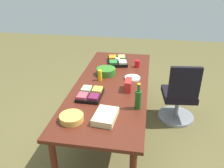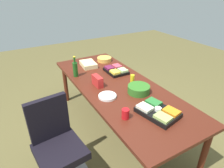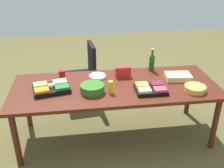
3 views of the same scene
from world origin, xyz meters
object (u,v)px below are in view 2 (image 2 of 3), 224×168
object	(u,v)px
office_chair	(59,152)
red_solo_cup	(125,114)
mustard_bottle	(132,80)
paper_plate_stack	(107,96)
sheet_cake	(88,64)
veggie_tray	(158,112)
fruit_platter	(116,70)
chip_bowl	(104,59)
chip_bag_red	(97,81)
salad_bowl	(139,89)
conference_table	(118,90)
wine_bottle	(75,69)

from	to	relation	value
office_chair	red_solo_cup	xyz separation A→B (m)	(-0.27, -0.67, 0.43)
mustard_bottle	paper_plate_stack	xyz separation A→B (m)	(-0.11, 0.45, -0.06)
sheet_cake	veggie_tray	xyz separation A→B (m)	(-1.59, -0.10, 0.00)
fruit_platter	veggie_tray	size ratio (longest dim) A/B	0.77
sheet_cake	chip_bowl	world-z (taller)	sheet_cake
chip_bag_red	chip_bowl	world-z (taller)	chip_bag_red
salad_bowl	paper_plate_stack	bearing A→B (deg)	76.46
conference_table	veggie_tray	bearing A→B (deg)	-177.74
salad_bowl	red_solo_cup	distance (m)	0.56
salad_bowl	red_solo_cup	size ratio (longest dim) A/B	2.55
conference_table	sheet_cake	size ratio (longest dim) A/B	7.88
paper_plate_stack	chip_bowl	size ratio (longest dim) A/B	0.88
salad_bowl	fruit_platter	distance (m)	0.69
mustard_bottle	paper_plate_stack	bearing A→B (deg)	104.42
veggie_tray	chip_bowl	distance (m)	1.69
fruit_platter	paper_plate_stack	size ratio (longest dim) A/B	1.65
wine_bottle	salad_bowl	bearing A→B (deg)	-148.52
mustard_bottle	chip_bowl	bearing A→B (deg)	-5.29
red_solo_cup	chip_bag_red	bearing A→B (deg)	-4.69
office_chair	chip_bowl	size ratio (longest dim) A/B	3.91
office_chair	veggie_tray	distance (m)	1.16
mustard_bottle	wine_bottle	xyz separation A→B (m)	(0.64, 0.57, 0.05)
veggie_tray	chip_bowl	xyz separation A→B (m)	(1.67, -0.24, -0.00)
fruit_platter	conference_table	bearing A→B (deg)	152.60
chip_bag_red	chip_bowl	xyz separation A→B (m)	(0.77, -0.51, -0.04)
office_chair	chip_bag_red	distance (m)	1.01
paper_plate_stack	red_solo_cup	distance (m)	0.46
chip_bag_red	sheet_cake	bearing A→B (deg)	-13.61
chip_bag_red	fruit_platter	bearing A→B (deg)	-60.21
fruit_platter	chip_bowl	world-z (taller)	fruit_platter
mustard_bottle	wine_bottle	bearing A→B (deg)	41.56
salad_bowl	red_solo_cup	bearing A→B (deg)	129.43
salad_bowl	chip_bowl	bearing A→B (deg)	-6.59
salad_bowl	sheet_cake	xyz separation A→B (m)	(1.12, 0.20, -0.01)
office_chair	chip_bag_red	bearing A→B (deg)	-54.79
veggie_tray	paper_plate_stack	distance (m)	0.65
paper_plate_stack	office_chair	bearing A→B (deg)	104.91
sheet_cake	paper_plate_stack	distance (m)	1.04
mustard_bottle	chip_bowl	world-z (taller)	mustard_bottle
mustard_bottle	chip_bowl	distance (m)	0.99
mustard_bottle	veggie_tray	world-z (taller)	mustard_bottle
office_chair	sheet_cake	bearing A→B (deg)	-36.79
mustard_bottle	wine_bottle	distance (m)	0.86
paper_plate_stack	sheet_cake	bearing A→B (deg)	-10.81
veggie_tray	chip_bag_red	size ratio (longest dim) A/B	2.36
paper_plate_stack	salad_bowl	bearing A→B (deg)	-103.54
mustard_bottle	chip_bag_red	world-z (taller)	mustard_bottle
office_chair	wine_bottle	distance (m)	1.22
office_chair	mustard_bottle	world-z (taller)	office_chair
fruit_platter	veggie_tray	bearing A→B (deg)	171.54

